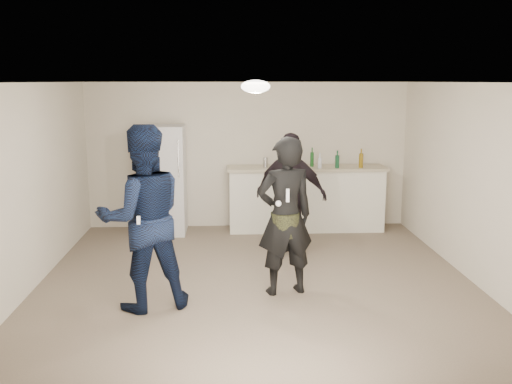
{
  "coord_description": "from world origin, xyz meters",
  "views": [
    {
      "loc": [
        -0.36,
        -6.79,
        2.52
      ],
      "look_at": [
        0.0,
        0.2,
        1.15
      ],
      "focal_mm": 40.0,
      "sensor_mm": 36.0,
      "label": 1
    }
  ],
  "objects_px": {
    "counter": "(306,200)",
    "woman": "(285,216)",
    "shaker": "(266,162)",
    "spectator": "(291,195)",
    "man": "(143,218)",
    "fridge": "(164,180)"
  },
  "relations": [
    {
      "from": "counter",
      "to": "woman",
      "type": "distance_m",
      "value": 3.05
    },
    {
      "from": "shaker",
      "to": "spectator",
      "type": "relative_size",
      "value": 0.09
    },
    {
      "from": "man",
      "to": "woman",
      "type": "bearing_deg",
      "value": 174.24
    },
    {
      "from": "counter",
      "to": "woman",
      "type": "bearing_deg",
      "value": -102.64
    },
    {
      "from": "shaker",
      "to": "man",
      "type": "distance_m",
      "value": 3.64
    },
    {
      "from": "shaker",
      "to": "spectator",
      "type": "distance_m",
      "value": 1.45
    },
    {
      "from": "woman",
      "to": "fridge",
      "type": "bearing_deg",
      "value": -73.45
    },
    {
      "from": "fridge",
      "to": "man",
      "type": "xyz_separation_m",
      "value": [
        0.12,
        -3.24,
        0.13
      ]
    },
    {
      "from": "fridge",
      "to": "woman",
      "type": "xyz_separation_m",
      "value": [
        1.73,
        -2.87,
        0.05
      ]
    },
    {
      "from": "woman",
      "to": "counter",
      "type": "bearing_deg",
      "value": -117.12
    },
    {
      "from": "spectator",
      "to": "man",
      "type": "bearing_deg",
      "value": 69.29
    },
    {
      "from": "shaker",
      "to": "man",
      "type": "bearing_deg",
      "value": -115.7
    },
    {
      "from": "counter",
      "to": "shaker",
      "type": "xyz_separation_m",
      "value": [
        -0.69,
        -0.03,
        0.65
      ]
    },
    {
      "from": "fridge",
      "to": "man",
      "type": "height_order",
      "value": "man"
    },
    {
      "from": "fridge",
      "to": "woman",
      "type": "distance_m",
      "value": 3.35
    },
    {
      "from": "fridge",
      "to": "shaker",
      "type": "height_order",
      "value": "fridge"
    },
    {
      "from": "counter",
      "to": "man",
      "type": "relative_size",
      "value": 1.26
    },
    {
      "from": "fridge",
      "to": "counter",
      "type": "bearing_deg",
      "value": 1.68
    },
    {
      "from": "man",
      "to": "counter",
      "type": "bearing_deg",
      "value": -143.06
    },
    {
      "from": "shaker",
      "to": "woman",
      "type": "xyz_separation_m",
      "value": [
        0.03,
        -2.91,
        -0.23
      ]
    },
    {
      "from": "woman",
      "to": "spectator",
      "type": "xyz_separation_m",
      "value": [
        0.24,
        1.52,
        -0.05
      ]
    },
    {
      "from": "shaker",
      "to": "man",
      "type": "height_order",
      "value": "man"
    }
  ]
}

